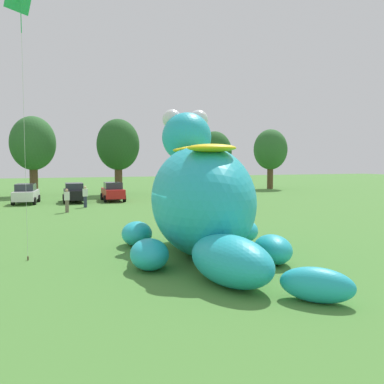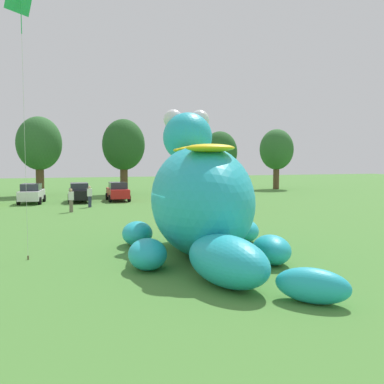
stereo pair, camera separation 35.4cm
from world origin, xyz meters
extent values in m
plane|color=#4C8438|center=(0.00, 0.00, 0.00)|extent=(160.00, 160.00, 0.00)
ellipsoid|color=#23B2C6|center=(0.77, 0.51, 2.18)|extent=(5.11, 8.28, 4.35)
ellipsoid|color=#23B2C6|center=(1.32, 3.75, 4.82)|extent=(2.69, 2.88, 2.30)
sphere|color=white|center=(0.76, 4.20, 5.68)|extent=(0.92, 0.92, 0.92)
sphere|color=white|center=(2.00, 3.99, 5.68)|extent=(0.92, 0.92, 0.92)
ellipsoid|color=yellow|center=(1.06, 2.23, 4.18)|extent=(1.95, 1.66, 0.29)
ellipsoid|color=yellow|center=(0.77, 0.51, 4.18)|extent=(1.95, 1.66, 0.29)
ellipsoid|color=yellow|center=(0.45, -1.40, 4.18)|extent=(1.95, 1.66, 0.29)
ellipsoid|color=#23B2C6|center=(-1.26, 3.01, 0.53)|extent=(1.62, 2.06, 1.06)
ellipsoid|color=#23B2C6|center=(3.51, 2.20, 0.53)|extent=(1.62, 2.06, 1.06)
ellipsoid|color=#23B2C6|center=(-1.78, -1.22, 0.53)|extent=(1.62, 2.06, 1.06)
ellipsoid|color=#23B2C6|center=(2.61, -1.96, 0.53)|extent=(1.62, 2.06, 1.06)
ellipsoid|color=#23B2C6|center=(0.03, -3.88, 0.76)|extent=(2.34, 3.74, 1.52)
ellipsoid|color=#23B2C6|center=(1.53, -6.04, 0.47)|extent=(2.03, 2.11, 0.93)
cube|color=white|center=(-6.17, 24.27, 0.72)|extent=(2.25, 4.29, 0.80)
cube|color=#2D333D|center=(-6.19, 24.12, 1.42)|extent=(1.75, 2.15, 0.60)
cylinder|color=black|center=(-6.83, 25.65, 0.32)|extent=(0.33, 0.67, 0.64)
cylinder|color=black|center=(-5.15, 25.41, 0.32)|extent=(0.33, 0.67, 0.64)
cylinder|color=black|center=(-7.18, 23.13, 0.32)|extent=(0.33, 0.67, 0.64)
cylinder|color=black|center=(-5.50, 22.90, 0.32)|extent=(0.33, 0.67, 0.64)
cube|color=black|center=(-2.17, 24.13, 0.72)|extent=(1.84, 4.16, 0.80)
cube|color=#2D333D|center=(-2.17, 23.98, 1.42)|extent=(1.56, 2.02, 0.60)
cylinder|color=black|center=(-2.97, 25.43, 0.32)|extent=(0.26, 0.65, 0.64)
cylinder|color=black|center=(-1.27, 25.37, 0.32)|extent=(0.26, 0.65, 0.64)
cylinder|color=black|center=(-3.06, 22.89, 0.32)|extent=(0.26, 0.65, 0.64)
cylinder|color=black|center=(-1.36, 22.83, 0.32)|extent=(0.26, 0.65, 0.64)
cube|color=red|center=(1.29, 24.20, 0.72)|extent=(1.84, 4.15, 0.80)
cube|color=#2D333D|center=(1.29, 24.05, 1.42)|extent=(1.56, 2.02, 0.60)
cylinder|color=black|center=(0.48, 25.50, 0.32)|extent=(0.26, 0.65, 0.64)
cylinder|color=black|center=(2.18, 25.44, 0.32)|extent=(0.26, 0.65, 0.64)
cylinder|color=black|center=(0.40, 22.96, 0.32)|extent=(0.26, 0.65, 0.64)
cylinder|color=black|center=(2.10, 22.90, 0.32)|extent=(0.26, 0.65, 0.64)
cube|color=silver|center=(9.62, 27.11, 1.40)|extent=(2.15, 1.97, 1.90)
cube|color=silver|center=(9.34, 23.92, 1.70)|extent=(2.49, 4.76, 2.50)
cylinder|color=black|center=(8.62, 27.20, 0.45)|extent=(0.36, 0.92, 0.90)
cylinder|color=black|center=(10.61, 27.02, 0.45)|extent=(0.36, 0.92, 0.90)
cylinder|color=black|center=(8.16, 22.41, 0.45)|extent=(0.36, 0.92, 0.90)
cylinder|color=black|center=(10.25, 22.23, 0.45)|extent=(0.36, 0.92, 0.90)
cylinder|color=brown|center=(-5.53, 32.85, 1.47)|extent=(0.84, 0.84, 2.93)
ellipsoid|color=#2D662D|center=(-5.53, 32.85, 5.51)|extent=(4.69, 4.69, 5.63)
cylinder|color=brown|center=(3.18, 31.57, 1.44)|extent=(0.83, 0.83, 2.89)
ellipsoid|color=#235623|center=(3.18, 31.57, 5.43)|extent=(4.62, 4.62, 5.55)
cylinder|color=brown|center=(14.10, 30.46, 1.24)|extent=(0.71, 0.71, 2.48)
ellipsoid|color=#235623|center=(14.10, 30.46, 4.66)|extent=(3.97, 3.97, 4.76)
cylinder|color=brown|center=(23.49, 33.95, 1.36)|extent=(0.78, 0.78, 2.73)
ellipsoid|color=#2D662D|center=(23.49, 33.95, 5.13)|extent=(4.36, 4.36, 5.23)
cylinder|color=#2D334C|center=(3.02, 5.12, 0.44)|extent=(0.26, 0.26, 0.88)
cube|color=white|center=(3.02, 5.12, 1.18)|extent=(0.38, 0.22, 0.60)
sphere|color=beige|center=(3.02, 5.12, 1.60)|extent=(0.22, 0.22, 0.22)
cylinder|color=#2D334C|center=(-1.71, 19.40, 0.44)|extent=(0.26, 0.26, 0.88)
cube|color=white|center=(-1.71, 19.40, 1.18)|extent=(0.38, 0.22, 0.60)
sphere|color=beige|center=(-1.71, 19.40, 1.60)|extent=(0.22, 0.22, 0.22)
cylinder|color=#726656|center=(-3.30, 16.52, 0.44)|extent=(0.26, 0.26, 0.88)
cube|color=white|center=(-3.30, 16.52, 1.18)|extent=(0.38, 0.22, 0.60)
sphere|color=tan|center=(-3.30, 16.52, 1.60)|extent=(0.22, 0.22, 0.22)
cylinder|color=brown|center=(-5.73, 1.67, 0.07)|extent=(0.06, 0.06, 0.15)
cylinder|color=silver|center=(-5.73, 1.67, 4.99)|extent=(0.01, 0.01, 9.69)
cylinder|color=green|center=(-5.73, 1.67, 8.94)|extent=(0.03, 0.03, 1.20)
camera|label=1|loc=(-5.39, -15.38, 3.76)|focal=40.30mm
camera|label=2|loc=(-5.06, -15.50, 3.76)|focal=40.30mm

